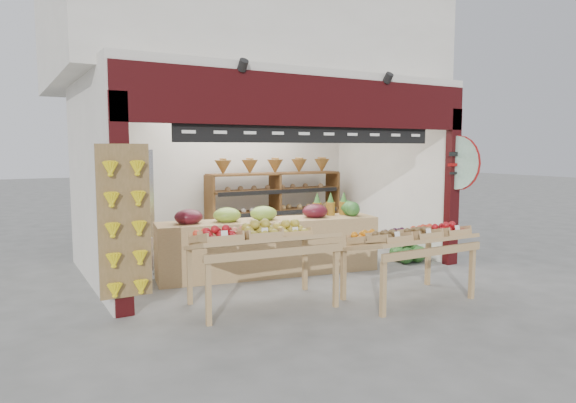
# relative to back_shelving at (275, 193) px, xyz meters

# --- Properties ---
(ground) EXTENTS (60.00, 60.00, 0.00)m
(ground) POSITION_rel_back_shelving_xyz_m (-0.86, -1.79, -1.11)
(ground) COLOR slate
(ground) RESTS_ON ground
(shop_structure) EXTENTS (6.36, 5.12, 5.40)m
(shop_structure) POSITION_rel_back_shelving_xyz_m (-0.86, -0.18, 2.81)
(shop_structure) COLOR silver
(shop_structure) RESTS_ON ground
(banana_board) EXTENTS (0.60, 0.15, 1.80)m
(banana_board) POSITION_rel_back_shelving_xyz_m (-3.59, -2.96, 0.01)
(banana_board) COLOR olive
(banana_board) RESTS_ON ground
(gift_sign) EXTENTS (0.04, 0.93, 0.92)m
(gift_sign) POSITION_rel_back_shelving_xyz_m (1.89, -2.93, 0.64)
(gift_sign) COLOR #B3E1C9
(gift_sign) RESTS_ON ground
(back_shelving) EXTENTS (2.84, 0.47, 1.77)m
(back_shelving) POSITION_rel_back_shelving_xyz_m (0.00, 0.00, 0.00)
(back_shelving) COLOR brown
(back_shelving) RESTS_ON ground
(refrigerator) EXTENTS (0.92, 0.92, 1.97)m
(refrigerator) POSITION_rel_back_shelving_xyz_m (-3.06, -0.30, -0.12)
(refrigerator) COLOR silver
(refrigerator) RESTS_ON ground
(cardboard_stack) EXTENTS (0.99, 0.77, 0.61)m
(cardboard_stack) POSITION_rel_back_shelving_xyz_m (-2.79, -0.93, -0.89)
(cardboard_stack) COLOR beige
(cardboard_stack) RESTS_ON ground
(mid_counter) EXTENTS (3.57, 1.28, 1.10)m
(mid_counter) POSITION_rel_back_shelving_xyz_m (-1.16, -1.91, -0.63)
(mid_counter) COLOR tan
(mid_counter) RESTS_ON ground
(display_table_left) EXTENTS (1.85, 1.14, 1.11)m
(display_table_left) POSITION_rel_back_shelving_xyz_m (-2.11, -3.28, -0.24)
(display_table_left) COLOR tan
(display_table_left) RESTS_ON ground
(display_table_right) EXTENTS (1.64, 0.92, 1.04)m
(display_table_right) POSITION_rel_back_shelving_xyz_m (-0.19, -4.03, -0.29)
(display_table_right) COLOR tan
(display_table_right) RESTS_ON ground
(watermelon_pile) EXTENTS (0.70, 0.66, 0.50)m
(watermelon_pile) POSITION_rel_back_shelving_xyz_m (1.44, -2.27, -0.93)
(watermelon_pile) COLOR #1B521E
(watermelon_pile) RESTS_ON ground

